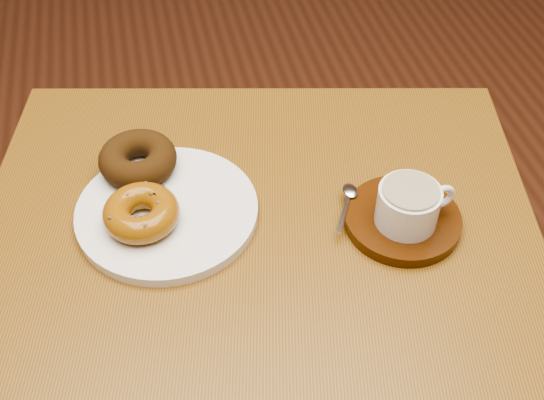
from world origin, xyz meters
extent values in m
cube|color=brown|center=(-0.27, 0.01, 0.69)|extent=(0.85, 0.71, 0.03)
cylinder|color=#442513|center=(-0.55, 0.32, 0.34)|extent=(0.04, 0.04, 0.67)
cylinder|color=#442513|center=(0.11, 0.17, 0.34)|extent=(0.04, 0.04, 0.67)
cylinder|color=silver|center=(-0.39, 0.03, 0.71)|extent=(0.33, 0.33, 0.01)
torus|color=#341E0A|center=(-0.42, 0.11, 0.74)|extent=(0.15, 0.15, 0.04)
torus|color=#85510E|center=(-0.43, 0.01, 0.74)|extent=(0.14, 0.14, 0.04)
cube|color=#51371B|center=(-0.39, 0.01, 0.75)|extent=(0.01, 0.00, 0.00)
cube|color=#51371B|center=(-0.40, 0.02, 0.75)|extent=(0.01, 0.01, 0.00)
cube|color=#51371B|center=(-0.40, 0.03, 0.75)|extent=(0.01, 0.01, 0.00)
cube|color=#51371B|center=(-0.41, 0.03, 0.75)|extent=(0.01, 0.01, 0.00)
cube|color=#51371B|center=(-0.42, 0.04, 0.75)|extent=(0.01, 0.01, 0.00)
cube|color=#51371B|center=(-0.43, 0.04, 0.75)|extent=(0.01, 0.01, 0.00)
cube|color=#51371B|center=(-0.44, 0.03, 0.75)|extent=(0.01, 0.01, 0.00)
cube|color=#51371B|center=(-0.45, 0.03, 0.75)|extent=(0.01, 0.01, 0.00)
cube|color=#51371B|center=(-0.46, 0.02, 0.75)|extent=(0.01, 0.01, 0.00)
cube|color=#51371B|center=(-0.46, 0.01, 0.75)|extent=(0.01, 0.00, 0.00)
cube|color=#51371B|center=(-0.46, 0.00, 0.75)|extent=(0.01, 0.01, 0.00)
cube|color=#51371B|center=(-0.45, -0.01, 0.75)|extent=(0.01, 0.01, 0.00)
cube|color=#51371B|center=(-0.44, -0.02, 0.75)|extent=(0.01, 0.01, 0.00)
cube|color=#51371B|center=(-0.43, -0.02, 0.75)|extent=(0.01, 0.01, 0.00)
cube|color=#51371B|center=(-0.42, -0.02, 0.75)|extent=(0.01, 0.01, 0.00)
cube|color=#51371B|center=(-0.41, -0.02, 0.75)|extent=(0.01, 0.01, 0.00)
cube|color=#51371B|center=(-0.40, -0.01, 0.75)|extent=(0.01, 0.01, 0.00)
cube|color=#51371B|center=(-0.40, 0.00, 0.75)|extent=(0.01, 0.01, 0.00)
cylinder|color=#351907|center=(-0.09, -0.06, 0.71)|extent=(0.17, 0.17, 0.02)
cylinder|color=silver|center=(-0.09, -0.07, 0.75)|extent=(0.08, 0.08, 0.05)
cylinder|color=#503B1B|center=(-0.09, -0.07, 0.77)|extent=(0.07, 0.07, 0.00)
torus|color=silver|center=(-0.04, -0.06, 0.75)|extent=(0.04, 0.01, 0.04)
ellipsoid|color=silver|center=(-0.15, 0.00, 0.72)|extent=(0.02, 0.03, 0.01)
cube|color=silver|center=(-0.17, -0.04, 0.72)|extent=(0.04, 0.07, 0.00)
camera|label=1|loc=(-0.39, -0.62, 1.38)|focal=45.00mm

